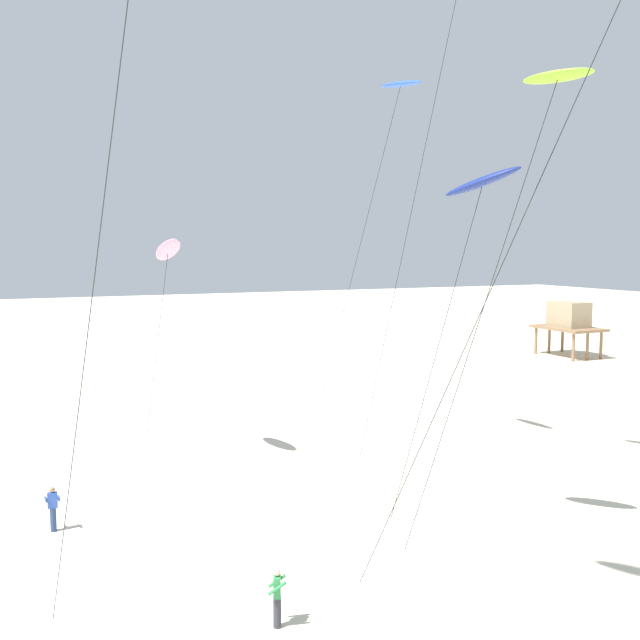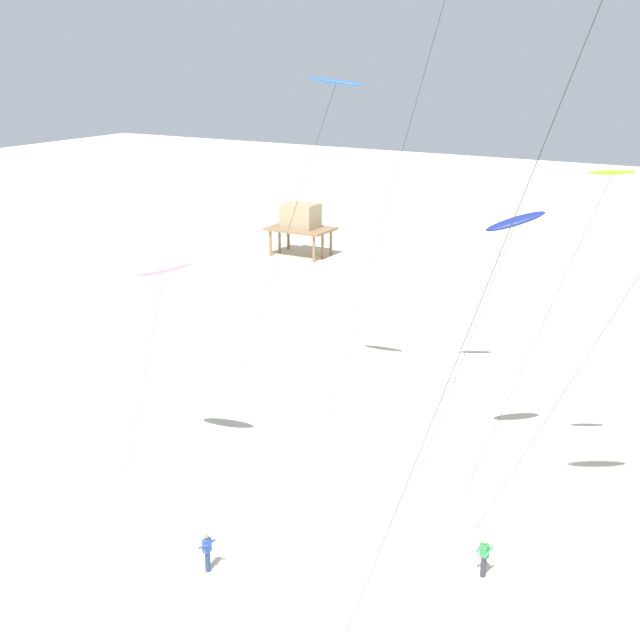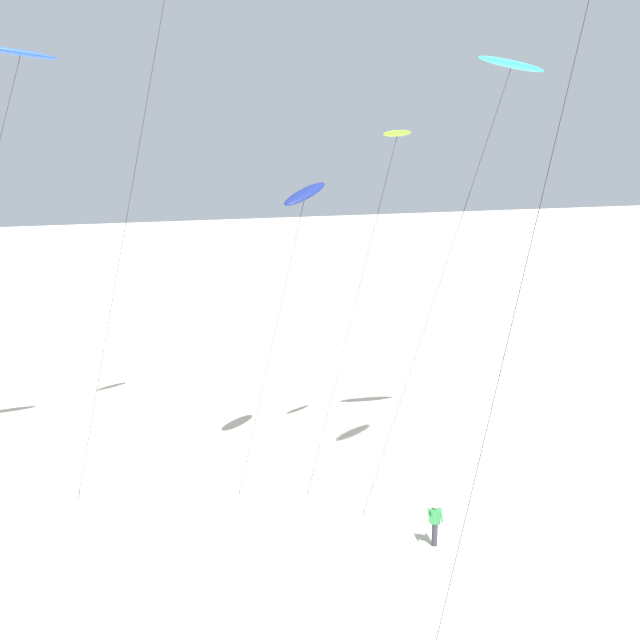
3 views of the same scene
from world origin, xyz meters
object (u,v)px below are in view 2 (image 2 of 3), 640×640
kite_lime (609,180)px  kite_flyer_nearest (484,556)px  kite_flyer_middle (207,551)px  kite_blue (334,86)px  stilt_house (301,220)px  kite_pink (164,270)px  kite_navy (515,223)px

kite_lime → kite_flyer_nearest: (-1.68, -7.53, -13.75)m
kite_lime → kite_flyer_middle: kite_lime is taller
kite_blue → stilt_house: 39.83m
kite_flyer_middle → stilt_house: 53.18m
kite_flyer_middle → kite_pink: bearing=138.0°
kite_flyer_middle → stilt_house: (-24.51, 47.12, 2.69)m
stilt_house → kite_navy: bearing=-46.8°
stilt_house → kite_flyer_middle: bearing=-62.5°
kite_blue → stilt_house: (-20.95, 30.73, -14.25)m
kite_navy → kite_flyer_nearest: size_ratio=7.83×
kite_lime → kite_flyer_nearest: 15.77m
kite_navy → kite_flyer_middle: (-7.30, -13.25, -11.52)m
kite_pink → kite_flyer_middle: size_ratio=6.51×
kite_flyer_nearest → stilt_house: 54.10m
kite_pink → kite_flyer_middle: kite_pink is taller
kite_flyer_nearest → kite_pink: bearing=177.8°
kite_pink → stilt_house: (-18.12, 41.37, -6.58)m
kite_blue → kite_lime: size_ratio=1.21×
kite_navy → kite_lime: (3.90, -0.58, 2.23)m
kite_navy → kite_flyer_nearest: kite_navy is taller
kite_pink → stilt_house: size_ratio=1.75×
kite_navy → kite_pink: bearing=-151.3°
kite_flyer_nearest → stilt_house: (-34.03, 41.98, 2.69)m
kite_pink → kite_flyer_middle: 12.64m
kite_pink → kite_flyer_nearest: 18.42m
kite_lime → stilt_house: (-35.71, 34.45, -11.06)m
kite_blue → kite_flyer_middle: 23.84m
kite_blue → kite_navy: size_ratio=1.40×
kite_flyer_nearest → stilt_house: bearing=129.0°
kite_blue → kite_navy: bearing=-16.1°
kite_lime → kite_pink: size_ratio=1.39×
kite_lime → kite_navy: bearing=171.6°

